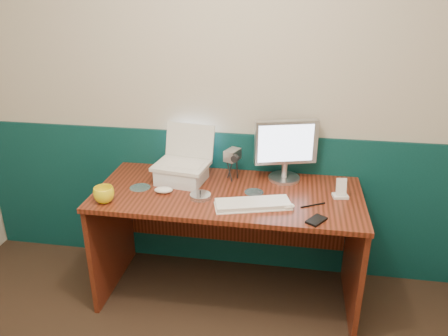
% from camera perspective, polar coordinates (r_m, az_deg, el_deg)
% --- Properties ---
extents(back_wall, '(3.50, 0.04, 2.50)m').
position_cam_1_polar(back_wall, '(2.82, -0.48, 9.50)').
color(back_wall, '#B7AE9B').
rests_on(back_wall, ground).
extents(wainscot, '(3.48, 0.02, 1.00)m').
position_cam_1_polar(wainscot, '(3.08, -0.47, -4.27)').
color(wainscot, '#062D2E').
rests_on(wainscot, ground).
extents(desk, '(1.60, 0.70, 0.75)m').
position_cam_1_polar(desk, '(2.82, 0.50, -10.00)').
color(desk, '#39160A').
rests_on(desk, ground).
extents(laptop_riser, '(0.31, 0.28, 0.10)m').
position_cam_1_polar(laptop_riser, '(2.76, -5.55, -0.83)').
color(laptop_riser, silver).
rests_on(laptop_riser, desk).
extents(laptop, '(0.36, 0.29, 0.27)m').
position_cam_1_polar(laptop, '(2.69, -5.70, 2.75)').
color(laptop, silver).
rests_on(laptop, laptop_riser).
extents(monitor, '(0.41, 0.22, 0.39)m').
position_cam_1_polar(monitor, '(2.75, 8.05, 2.24)').
color(monitor, silver).
rests_on(monitor, desk).
extents(keyboard, '(0.44, 0.25, 0.02)m').
position_cam_1_polar(keyboard, '(2.47, 3.78, -4.78)').
color(keyboard, white).
rests_on(keyboard, desk).
extents(mouse_right, '(0.10, 0.07, 0.03)m').
position_cam_1_polar(mouse_right, '(2.46, 8.10, -4.91)').
color(mouse_right, white).
rests_on(mouse_right, desk).
extents(mouse_left, '(0.12, 0.08, 0.04)m').
position_cam_1_polar(mouse_left, '(2.64, -7.90, -2.86)').
color(mouse_left, white).
rests_on(mouse_left, desk).
extents(mug, '(0.13, 0.13, 0.09)m').
position_cam_1_polar(mug, '(2.59, -15.41, -3.38)').
color(mug, yellow).
rests_on(mug, desk).
extents(camcorder, '(0.14, 0.17, 0.22)m').
position_cam_1_polar(camcorder, '(2.76, 1.11, 0.59)').
color(camcorder, '#ABABB0').
rests_on(camcorder, desk).
extents(cd_spindle, '(0.12, 0.12, 0.03)m').
position_cam_1_polar(cd_spindle, '(2.56, -3.11, -3.69)').
color(cd_spindle, '#B7BEC8').
rests_on(cd_spindle, desk).
extents(cd_loose_a, '(0.13, 0.13, 0.00)m').
position_cam_1_polar(cd_loose_a, '(2.73, -10.91, -2.52)').
color(cd_loose_a, silver).
rests_on(cd_loose_a, desk).
extents(cd_loose_b, '(0.12, 0.12, 0.00)m').
position_cam_1_polar(cd_loose_b, '(2.63, 3.95, -3.17)').
color(cd_loose_b, '#AEB3BF').
rests_on(cd_loose_b, desk).
extents(pen, '(0.14, 0.08, 0.01)m').
position_cam_1_polar(pen, '(2.52, 11.54, -4.77)').
color(pen, black).
rests_on(pen, desk).
extents(papers, '(0.19, 0.16, 0.00)m').
position_cam_1_polar(papers, '(2.54, 6.21, -4.30)').
color(papers, white).
rests_on(papers, desk).
extents(dock, '(0.10, 0.08, 0.02)m').
position_cam_1_polar(dock, '(2.65, 14.94, -3.55)').
color(dock, white).
rests_on(dock, desk).
extents(music_player, '(0.06, 0.04, 0.10)m').
position_cam_1_polar(music_player, '(2.63, 15.07, -2.39)').
color(music_player, white).
rests_on(music_player, dock).
extents(pda, '(0.12, 0.13, 0.01)m').
position_cam_1_polar(pda, '(2.37, 11.97, -6.70)').
color(pda, black).
rests_on(pda, desk).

